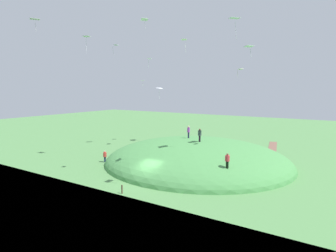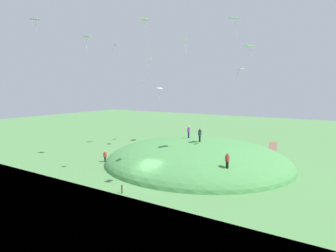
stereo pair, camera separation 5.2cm
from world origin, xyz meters
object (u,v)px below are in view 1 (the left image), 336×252
person_watching_kites (189,130)px  person_with_child (227,159)px  kite_9 (116,46)px  kite_10 (159,89)px  kite_2 (143,81)px  kite_3 (144,20)px  kite_4 (235,19)px  person_walking_path (105,155)px  kite_11 (184,40)px  kite_0 (87,37)px  kite_7 (149,59)px  kite_5 (240,70)px  kite_8 (249,47)px  person_near_shore (200,134)px  mooring_post (122,189)px  kite_12 (35,19)px

person_watching_kites → person_with_child: 11.51m
kite_9 → person_watching_kites: bearing=-18.2°
kite_10 → kite_2: bearing=116.5°
kite_3 → kite_4: kite_3 is taller
person_walking_path → kite_11: size_ratio=0.69×
person_watching_kites → kite_4: size_ratio=0.76×
kite_0 → kite_7: kite_0 is taller
kite_5 → kite_8: 2.82m
person_near_shore → kite_7: 17.13m
kite_0 → kite_2: kite_0 is taller
kite_8 → kite_5: bearing=141.2°
kite_3 → kite_4: 20.68m
person_watching_kites → person_with_child: bearing=-55.4°
kite_3 → kite_9: bearing=-154.2°
person_near_shore → person_with_child: 8.45m
kite_2 → kite_10: 3.45m
kite_3 → kite_5: kite_3 is taller
kite_9 → kite_2: bearing=29.7°
mooring_post → kite_3: bearing=31.1°
kite_11 → kite_10: bearing=90.0°
kite_5 → kite_11: size_ratio=0.45×
kite_8 → kite_7: bearing=72.9°
person_near_shore → kite_5: size_ratio=1.65×
kite_0 → kite_7: bearing=-13.2°
kite_0 → person_watching_kites: bearing=-60.5°
person_near_shore → kite_3: 22.16m
person_with_child → kite_10: size_ratio=0.72×
kite_7 → mooring_post: size_ratio=1.79×
person_near_shore → person_with_child: person_near_shore is taller
kite_7 → kite_10: size_ratio=0.70×
kite_4 → kite_8: (2.98, -0.71, -2.52)m
person_with_child → kite_7: (11.54, 18.20, 11.94)m
kite_11 → kite_3: bearing=140.7°
kite_4 → kite_5: (2.15, -0.04, -5.13)m
person_near_shore → kite_2: (9.80, 16.68, 7.23)m
kite_7 → person_walking_path: bearing=-177.8°
kite_8 → person_watching_kites: bearing=79.7°
kite_7 → kite_12: size_ratio=0.99×
kite_2 → kite_11: size_ratio=0.45×
person_with_child → kite_11: (16.95, 14.75, 15.34)m
person_near_shore → kite_9: bearing=91.6°
kite_7 → kite_9: kite_7 is taller
kite_5 → kite_7: kite_7 is taller
kite_12 → kite_11: bearing=-21.0°
kite_3 → kite_9: 17.48m
kite_4 → kite_9: 13.11m
kite_10 → mooring_post: bearing=-153.4°
kite_0 → mooring_post: bearing=-121.6°
person_near_shore → kite_9: (-8.83, 6.06, 10.47)m
kite_2 → person_walking_path: bearing=-161.9°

